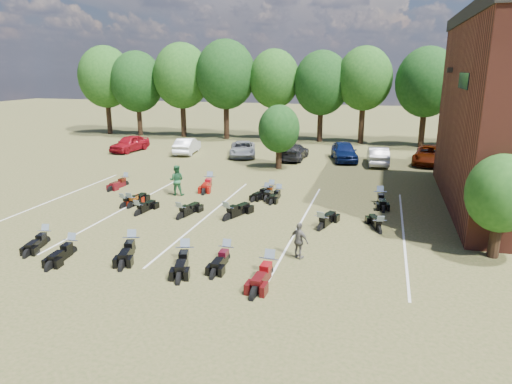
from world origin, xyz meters
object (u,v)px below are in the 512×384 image
(person_green, at_px, (177,180))
(motorcycle_7, at_px, (124,207))
(person_grey, at_px, (299,241))
(motorcycle_14, at_px, (126,185))
(car_4, at_px, (344,151))
(motorcycle_3, at_px, (132,252))
(car_0, at_px, (130,143))

(person_green, xyz_separation_m, motorcycle_7, (-1.78, -3.22, -0.95))
(person_green, xyz_separation_m, person_grey, (9.04, -7.55, -0.17))
(person_green, distance_m, person_grey, 11.78)
(motorcycle_14, bearing_deg, person_grey, -27.92)
(car_4, bearing_deg, motorcycle_3, -120.36)
(motorcycle_14, bearing_deg, motorcycle_3, -52.24)
(person_grey, xyz_separation_m, motorcycle_3, (-7.03, -1.26, -0.77))
(car_4, xyz_separation_m, person_grey, (0.04, -21.25, -0.02))
(car_4, distance_m, motorcycle_7, 20.07)
(car_0, bearing_deg, car_4, 10.16)
(person_grey, distance_m, motorcycle_14, 16.06)
(car_0, height_order, motorcycle_14, car_0)
(motorcycle_14, bearing_deg, car_4, 48.28)
(car_0, relative_size, person_green, 2.33)
(person_green, relative_size, person_grey, 1.23)
(car_0, height_order, motorcycle_7, car_0)
(person_grey, bearing_deg, car_4, -61.77)
(car_0, distance_m, motorcycle_7, 18.40)
(car_0, bearing_deg, motorcycle_3, -51.71)
(person_grey, height_order, motorcycle_14, person_grey)
(car_4, xyz_separation_m, person_green, (-9.00, -13.69, 0.15))
(car_4, relative_size, motorcycle_14, 2.16)
(car_0, xyz_separation_m, car_4, (19.83, 0.90, 0.04))
(motorcycle_7, bearing_deg, motorcycle_14, -46.27)
(car_4, bearing_deg, motorcycle_14, -150.18)
(motorcycle_7, bearing_deg, person_grey, 171.81)
(person_grey, bearing_deg, motorcycle_14, -5.14)
(car_0, distance_m, person_green, 16.76)
(person_green, distance_m, motorcycle_14, 4.65)
(person_green, height_order, motorcycle_3, person_green)
(motorcycle_14, bearing_deg, motorcycle_7, -54.56)
(car_0, xyz_separation_m, motorcycle_3, (12.85, -21.61, -0.75))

